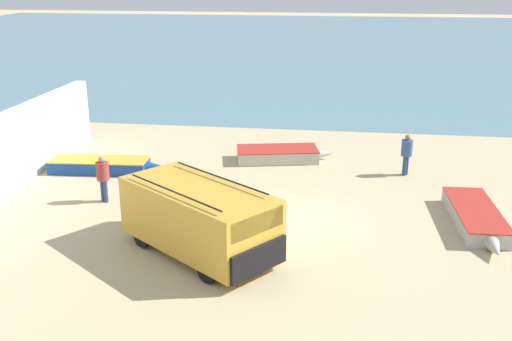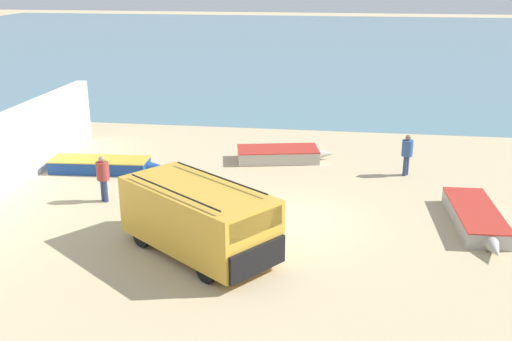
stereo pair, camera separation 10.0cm
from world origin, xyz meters
name	(u,v)px [view 1 (the left image)]	position (x,y,z in m)	size (l,w,h in m)	color
ground_plane	(295,221)	(0.00, 0.00, 0.00)	(200.00, 200.00, 0.00)	tan
sea_water	(331,42)	(0.00, 52.00, 0.00)	(120.00, 80.00, 0.01)	slate
parked_van	(199,217)	(-2.59, -2.72, 1.14)	(5.26, 4.72, 2.19)	gold
fishing_rowboat_0	(476,218)	(5.93, 0.52, 0.27)	(1.56, 4.96, 0.54)	#ADA89E
fishing_rowboat_1	(103,165)	(-8.31, 4.07, 0.27)	(4.93, 1.57, 0.54)	navy
fishing_rowboat_2	(280,154)	(-1.19, 6.63, 0.28)	(4.39, 2.33, 0.55)	#ADA89E
fisherman_0	(103,175)	(-6.97, 0.84, 1.03)	(0.45, 0.45, 1.72)	navy
fisherman_1	(407,151)	(4.10, 5.40, 1.02)	(0.45, 0.45, 1.71)	navy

